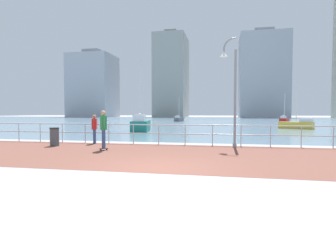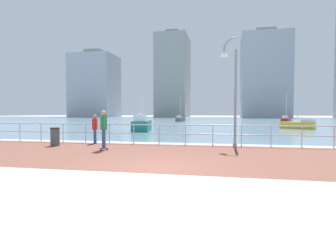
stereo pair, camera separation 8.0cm
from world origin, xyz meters
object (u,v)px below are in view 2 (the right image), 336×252
at_px(bystander, 95,127).
at_px(sailboat_teal, 286,120).
at_px(lamppost, 232,87).
at_px(sailboat_blue, 142,125).
at_px(sailboat_gray, 299,125).
at_px(skateboarder, 104,126).
at_px(sailboat_ivory, 180,119).
at_px(trash_bin, 55,137).

xyz_separation_m(bystander, sailboat_teal, (16.43, 35.04, -0.45)).
height_order(lamppost, sailboat_teal, lamppost).
height_order(sailboat_blue, sailboat_gray, sailboat_blue).
bearing_deg(sailboat_teal, lamppost, -104.69).
relative_size(sailboat_teal, sailboat_blue, 0.78).
distance_m(lamppost, bystander, 7.46).
relative_size(skateboarder, sailboat_gray, 0.38).
bearing_deg(skateboarder, sailboat_teal, 68.41).
bearing_deg(skateboarder, sailboat_ivory, 94.54).
relative_size(sailboat_gray, sailboat_ivory, 1.03).
height_order(sailboat_teal, sailboat_blue, sailboat_blue).
bearing_deg(bystander, skateboarder, -56.42).
bearing_deg(bystander, sailboat_gray, 50.24).
bearing_deg(lamppost, sailboat_gray, 67.94).
relative_size(skateboarder, sailboat_teal, 0.36).
height_order(trash_bin, sailboat_gray, sailboat_gray).
distance_m(skateboarder, bystander, 2.91).
distance_m(skateboarder, sailboat_teal, 40.29).
xyz_separation_m(sailboat_teal, sailboat_gray, (-2.23, -17.97, -0.02)).
bearing_deg(sailboat_teal, bystander, -115.13).
distance_m(trash_bin, sailboat_gray, 24.22).
distance_m(skateboarder, trash_bin, 3.33).
distance_m(sailboat_blue, sailboat_gray, 16.26).
bearing_deg(sailboat_ivory, trash_bin, -89.73).
bearing_deg(sailboat_teal, trash_bin, -116.22).
height_order(skateboarder, sailboat_ivory, sailboat_ivory).
bearing_deg(sailboat_blue, sailboat_ivory, 92.54).
distance_m(bystander, sailboat_blue, 9.92).
bearing_deg(sailboat_ivory, bystander, -87.53).
distance_m(sailboat_teal, sailboat_gray, 18.10).
bearing_deg(bystander, lamppost, -2.04).
height_order(lamppost, sailboat_gray, lamppost).
xyz_separation_m(bystander, trash_bin, (-1.50, -1.37, -0.45)).
bearing_deg(sailboat_blue, sailboat_gray, 26.13).
relative_size(bystander, trash_bin, 1.68).
height_order(trash_bin, sailboat_blue, sailboat_blue).
xyz_separation_m(lamppost, sailboat_ivory, (-8.87, 39.35, -2.47)).
relative_size(lamppost, trash_bin, 5.64).
height_order(skateboarder, sailboat_teal, sailboat_teal).
relative_size(bystander, sailboat_blue, 0.25).
bearing_deg(sailboat_teal, sailboat_ivory, 167.38).
height_order(sailboat_gray, sailboat_ivory, sailboat_gray).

